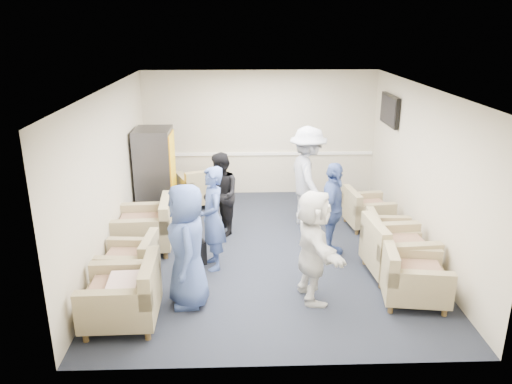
{
  "coord_description": "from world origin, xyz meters",
  "views": [
    {
      "loc": [
        -0.45,
        -7.64,
        3.66
      ],
      "look_at": [
        -0.18,
        0.2,
        0.97
      ],
      "focal_mm": 35.0,
      "sensor_mm": 36.0,
      "label": 1
    }
  ],
  "objects_px": {
    "person_front_right": "(313,246)",
    "armchair_right_near": "(410,278)",
    "person_front_left": "(187,246)",
    "person_back_left": "(221,195)",
    "armchair_right_far": "(365,211)",
    "person_mid_left": "(212,218)",
    "armchair_right_midnear": "(395,252)",
    "person_mid_right": "(332,211)",
    "armchair_left_far": "(147,229)",
    "armchair_left_near": "(126,297)",
    "vending_machine": "(155,172)",
    "armchair_left_mid": "(132,264)",
    "person_back_right": "(308,178)",
    "armchair_right_midfar": "(388,238)",
    "armchair_corner": "(202,189)"
  },
  "relations": [
    {
      "from": "person_front_left",
      "to": "armchair_right_midfar",
      "type": "bearing_deg",
      "value": 104.85
    },
    {
      "from": "armchair_left_near",
      "to": "armchair_right_near",
      "type": "height_order",
      "value": "armchair_left_near"
    },
    {
      "from": "person_mid_left",
      "to": "person_front_right",
      "type": "distance_m",
      "value": 1.72
    },
    {
      "from": "person_front_left",
      "to": "person_mid_left",
      "type": "height_order",
      "value": "person_front_left"
    },
    {
      "from": "person_front_right",
      "to": "armchair_right_near",
      "type": "bearing_deg",
      "value": -101.79
    },
    {
      "from": "person_mid_left",
      "to": "person_back_left",
      "type": "xyz_separation_m",
      "value": [
        0.08,
        1.28,
        -0.06
      ]
    },
    {
      "from": "armchair_left_near",
      "to": "person_front_right",
      "type": "distance_m",
      "value": 2.53
    },
    {
      "from": "person_front_left",
      "to": "person_back_left",
      "type": "bearing_deg",
      "value": 161.94
    },
    {
      "from": "armchair_left_mid",
      "to": "armchair_corner",
      "type": "xyz_separation_m",
      "value": [
        0.81,
        3.28,
        0.04
      ]
    },
    {
      "from": "armchair_left_mid",
      "to": "person_front_right",
      "type": "height_order",
      "value": "person_front_right"
    },
    {
      "from": "armchair_left_far",
      "to": "vending_machine",
      "type": "height_order",
      "value": "vending_machine"
    },
    {
      "from": "vending_machine",
      "to": "person_front_left",
      "type": "height_order",
      "value": "vending_machine"
    },
    {
      "from": "person_back_right",
      "to": "vending_machine",
      "type": "bearing_deg",
      "value": 66.21
    },
    {
      "from": "person_front_right",
      "to": "vending_machine",
      "type": "bearing_deg",
      "value": 31.26
    },
    {
      "from": "armchair_right_midnear",
      "to": "vending_machine",
      "type": "relative_size",
      "value": 0.58
    },
    {
      "from": "person_front_right",
      "to": "person_front_left",
      "type": "bearing_deg",
      "value": 85.22
    },
    {
      "from": "armchair_left_near",
      "to": "armchair_right_midnear",
      "type": "distance_m",
      "value": 3.94
    },
    {
      "from": "armchair_left_mid",
      "to": "person_mid_left",
      "type": "xyz_separation_m",
      "value": [
        1.17,
        0.47,
        0.51
      ]
    },
    {
      "from": "armchair_left_mid",
      "to": "vending_machine",
      "type": "xyz_separation_m",
      "value": [
        -0.05,
        2.79,
        0.56
      ]
    },
    {
      "from": "armchair_right_midfar",
      "to": "person_back_right",
      "type": "xyz_separation_m",
      "value": [
        -1.18,
        1.29,
        0.64
      ]
    },
    {
      "from": "armchair_left_mid",
      "to": "armchair_right_midnear",
      "type": "distance_m",
      "value": 3.91
    },
    {
      "from": "person_front_left",
      "to": "armchair_right_far",
      "type": "bearing_deg",
      "value": 121.12
    },
    {
      "from": "person_mid_left",
      "to": "armchair_right_midnear",
      "type": "bearing_deg",
      "value": 67.83
    },
    {
      "from": "armchair_left_mid",
      "to": "person_mid_left",
      "type": "relative_size",
      "value": 0.5
    },
    {
      "from": "armchair_right_midnear",
      "to": "vending_machine",
      "type": "bearing_deg",
      "value": 51.77
    },
    {
      "from": "armchair_left_far",
      "to": "armchair_corner",
      "type": "height_order",
      "value": "armchair_left_far"
    },
    {
      "from": "person_front_left",
      "to": "armchair_left_near",
      "type": "bearing_deg",
      "value": -68.02
    },
    {
      "from": "vending_machine",
      "to": "person_back_left",
      "type": "bearing_deg",
      "value": -38.57
    },
    {
      "from": "armchair_right_far",
      "to": "armchair_right_near",
      "type": "bearing_deg",
      "value": 172.37
    },
    {
      "from": "armchair_right_midnear",
      "to": "person_back_right",
      "type": "xyz_separation_m",
      "value": [
        -1.07,
        1.97,
        0.57
      ]
    },
    {
      "from": "armchair_left_near",
      "to": "person_back_left",
      "type": "bearing_deg",
      "value": 156.84
    },
    {
      "from": "armchair_right_near",
      "to": "person_front_right",
      "type": "height_order",
      "value": "person_front_right"
    },
    {
      "from": "armchair_right_far",
      "to": "person_back_right",
      "type": "relative_size",
      "value": 0.46
    },
    {
      "from": "person_back_left",
      "to": "vending_machine",
      "type": "bearing_deg",
      "value": -148.82
    },
    {
      "from": "armchair_left_mid",
      "to": "person_back_right",
      "type": "height_order",
      "value": "person_back_right"
    },
    {
      "from": "person_front_left",
      "to": "armchair_left_mid",
      "type": "bearing_deg",
      "value": -132.92
    },
    {
      "from": "vending_machine",
      "to": "person_front_right",
      "type": "xyz_separation_m",
      "value": [
        2.63,
        -3.31,
        -0.07
      ]
    },
    {
      "from": "armchair_right_near",
      "to": "person_mid_right",
      "type": "xyz_separation_m",
      "value": [
        -0.84,
        1.41,
        0.45
      ]
    },
    {
      "from": "person_back_left",
      "to": "person_front_left",
      "type": "bearing_deg",
      "value": -29.16
    },
    {
      "from": "armchair_left_mid",
      "to": "person_front_left",
      "type": "bearing_deg",
      "value": 60.14
    },
    {
      "from": "armchair_left_near",
      "to": "person_front_left",
      "type": "bearing_deg",
      "value": 119.74
    },
    {
      "from": "person_mid_left",
      "to": "armchair_left_far",
      "type": "bearing_deg",
      "value": -135.81
    },
    {
      "from": "armchair_right_far",
      "to": "person_front_right",
      "type": "xyz_separation_m",
      "value": [
        -1.35,
        -2.5,
        0.48
      ]
    },
    {
      "from": "vending_machine",
      "to": "person_back_right",
      "type": "bearing_deg",
      "value": -13.62
    },
    {
      "from": "vending_machine",
      "to": "person_front_right",
      "type": "bearing_deg",
      "value": -51.56
    },
    {
      "from": "person_front_right",
      "to": "armchair_left_near",
      "type": "bearing_deg",
      "value": 94.93
    },
    {
      "from": "armchair_right_midnear",
      "to": "person_mid_right",
      "type": "relative_size",
      "value": 0.63
    },
    {
      "from": "armchair_left_near",
      "to": "person_front_right",
      "type": "xyz_separation_m",
      "value": [
        2.44,
        0.52,
        0.43
      ]
    },
    {
      "from": "armchair_right_midnear",
      "to": "person_front_right",
      "type": "distance_m",
      "value": 1.54
    },
    {
      "from": "armchair_left_near",
      "to": "armchair_right_midfar",
      "type": "xyz_separation_m",
      "value": [
        3.88,
        1.84,
        -0.07
      ]
    }
  ]
}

